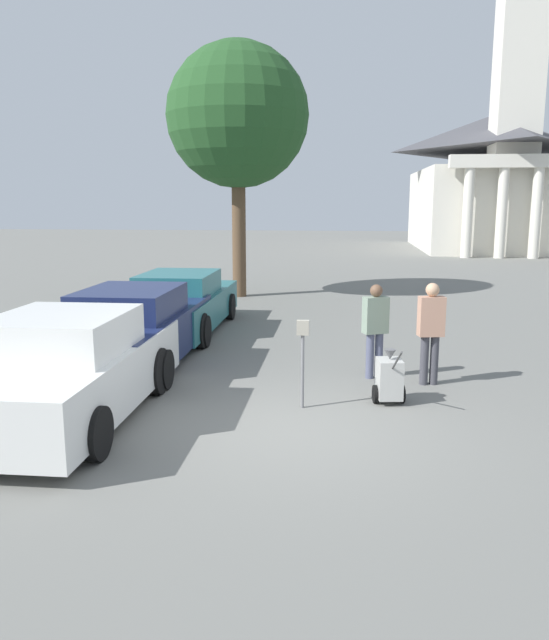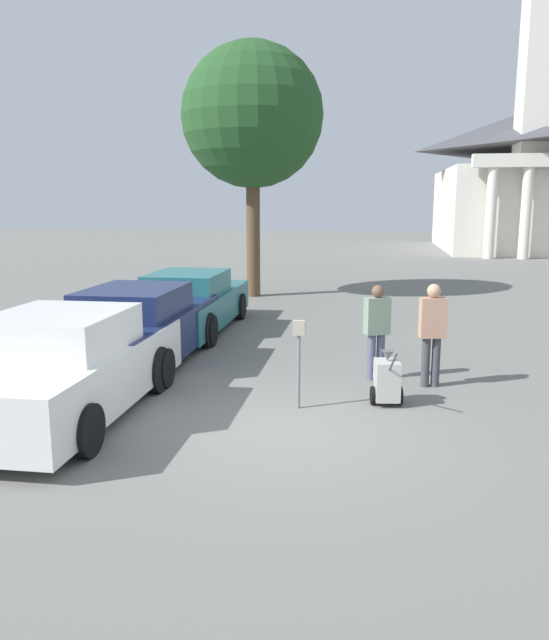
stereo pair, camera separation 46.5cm
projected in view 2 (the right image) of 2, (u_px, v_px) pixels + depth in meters
ground_plane at (282, 429)px, 8.46m from camera, size 120.00×120.00×0.00m
parked_car_white at (67, 367)px, 8.95m from camera, size 2.11×4.69×1.53m
parked_car_navy at (138, 329)px, 11.64m from camera, size 2.00×5.17×1.50m
parked_car_teal at (190, 303)px, 14.87m from camera, size 2.01×5.17×1.42m
parking_meter at (299, 347)px, 9.17m from camera, size 0.18×0.09×1.34m
person_worker at (377, 326)px, 10.70m from camera, size 0.47×0.37×1.65m
person_supervisor at (432, 329)px, 10.26m from camera, size 0.45×0.29×1.73m
equipment_cart at (387, 380)px, 9.43m from camera, size 0.50×1.00×1.00m
church at (519, 167)px, 39.16m from camera, size 9.18×14.56×23.62m
shade_tree at (252, 117)px, 19.43m from camera, size 4.45×4.45×7.91m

